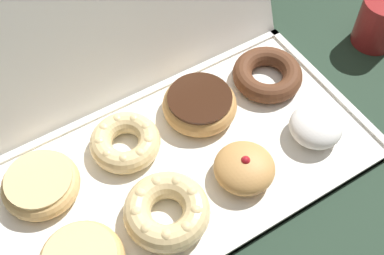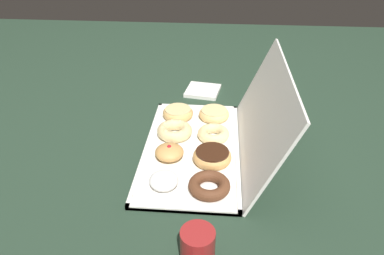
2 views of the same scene
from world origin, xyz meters
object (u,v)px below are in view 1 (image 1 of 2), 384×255
chocolate_frosted_donut_6 (200,104)px  chocolate_cake_ring_donut_7 (267,75)px  donut_box (185,164)px  jelly_filled_donut_2 (244,168)px  cruller_donut_5 (125,142)px  coffee_mug (381,20)px  powdered_filled_donut_3 (316,126)px  cruller_donut_1 (167,211)px  glazed_ring_donut_4 (41,184)px

chocolate_frosted_donut_6 → chocolate_cake_ring_donut_7: bearing=-1.6°
donut_box → chocolate_cake_ring_donut_7: size_ratio=4.92×
jelly_filled_donut_2 → cruller_donut_5: bearing=133.0°
chocolate_cake_ring_donut_7 → cruller_donut_5: bearing=179.2°
cruller_donut_5 → coffee_mug: (0.50, -0.02, 0.02)m
powdered_filled_donut_3 → chocolate_frosted_donut_6: (-0.13, 0.13, -0.00)m
cruller_donut_1 → glazed_ring_donut_4: (-0.13, 0.13, -0.00)m
cruller_donut_5 → chocolate_cake_ring_donut_7: (0.26, -0.00, -0.00)m
coffee_mug → cruller_donut_5: bearing=177.6°
cruller_donut_5 → chocolate_frosted_donut_6: bearing=0.0°
powdered_filled_donut_3 → coffee_mug: size_ratio=0.84×
powdered_filled_donut_3 → chocolate_frosted_donut_6: powdered_filled_donut_3 is taller
chocolate_frosted_donut_6 → chocolate_cake_ring_donut_7: (0.13, -0.00, -0.00)m
powdered_filled_donut_3 → cruller_donut_1: bearing=-179.6°
donut_box → chocolate_cake_ring_donut_7: bearing=17.9°
cruller_donut_5 → coffee_mug: size_ratio=1.10×
cruller_donut_1 → glazed_ring_donut_4: bearing=134.9°
cruller_donut_1 → jelly_filled_donut_2: (0.13, -0.00, 0.00)m
cruller_donut_5 → coffee_mug: coffee_mug is taller
donut_box → coffee_mug: 0.44m
jelly_filled_donut_2 → glazed_ring_donut_4: (-0.26, 0.13, -0.00)m
cruller_donut_1 → powdered_filled_donut_3: (0.27, 0.00, 0.00)m
coffee_mug → jelly_filled_donut_2: bearing=-163.2°
chocolate_frosted_donut_6 → powdered_filled_donut_3: bearing=-45.7°
cruller_donut_5 → chocolate_frosted_donut_6: chocolate_frosted_donut_6 is taller
powdered_filled_donut_3 → cruller_donut_5: 0.29m
cruller_donut_1 → chocolate_cake_ring_donut_7: size_ratio=1.03×
cruller_donut_5 → jelly_filled_donut_2: bearing=-47.0°
chocolate_cake_ring_donut_7 → donut_box: bearing=-162.1°
donut_box → chocolate_frosted_donut_6: chocolate_frosted_donut_6 is taller
jelly_filled_donut_2 → chocolate_frosted_donut_6: 0.13m
cruller_donut_1 → cruller_donut_5: (0.00, 0.13, -0.00)m
donut_box → chocolate_cake_ring_donut_7: (0.20, 0.07, 0.02)m
glazed_ring_donut_4 → chocolate_frosted_donut_6: chocolate_frosted_donut_6 is taller
donut_box → jelly_filled_donut_2: (0.06, -0.07, 0.03)m
jelly_filled_donut_2 → glazed_ring_donut_4: jelly_filled_donut_2 is taller
jelly_filled_donut_2 → chocolate_frosted_donut_6: (0.01, 0.13, -0.00)m
cruller_donut_5 → chocolate_frosted_donut_6: 0.13m
jelly_filled_donut_2 → glazed_ring_donut_4: size_ratio=0.80×
donut_box → jelly_filled_donut_2: jelly_filled_donut_2 is taller
chocolate_frosted_donut_6 → chocolate_cake_ring_donut_7: size_ratio=1.02×
jelly_filled_donut_2 → powdered_filled_donut_3: bearing=1.2°
chocolate_cake_ring_donut_7 → coffee_mug: size_ratio=1.20×
glazed_ring_donut_4 → jelly_filled_donut_2: bearing=-26.9°
powdered_filled_donut_3 → coffee_mug: 0.26m
glazed_ring_donut_4 → cruller_donut_5: same height
cruller_donut_1 → chocolate_frosted_donut_6: 0.19m
chocolate_frosted_donut_6 → coffee_mug: size_ratio=1.22×
cruller_donut_5 → chocolate_cake_ring_donut_7: bearing=-0.8°
cruller_donut_1 → chocolate_frosted_donut_6: (0.14, 0.13, -0.00)m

